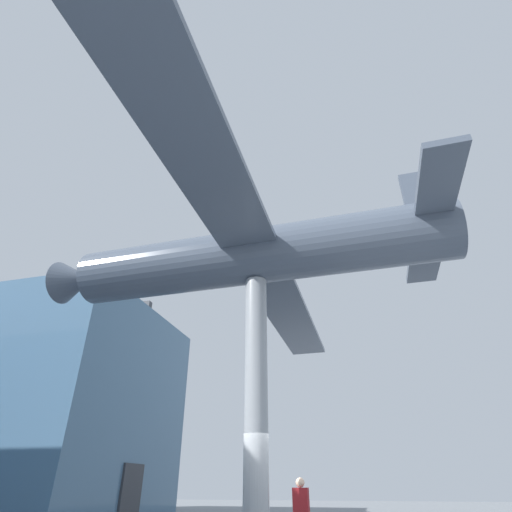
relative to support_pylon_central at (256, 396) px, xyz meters
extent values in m
cube|color=slate|center=(8.99, 14.69, 1.72)|extent=(10.85, 12.46, 10.27)
cube|color=#383A3F|center=(8.99, 14.69, 7.16)|extent=(0.36, 11.84, 0.60)
cube|color=#383A3F|center=(8.99, 8.40, -2.26)|extent=(1.80, 0.12, 2.30)
cylinder|color=#999EA3|center=(0.00, 0.00, 0.00)|extent=(0.63, 0.63, 6.82)
cylinder|color=#4C5666|center=(0.00, 0.00, 4.30)|extent=(1.99, 11.98, 1.78)
cube|color=#4C5666|center=(0.00, 0.00, 4.30)|extent=(21.79, 2.12, 0.18)
cube|color=#4C5666|center=(-0.09, -5.26, 4.44)|extent=(6.98, 1.12, 0.18)
cube|color=#4C5666|center=(-0.09, -5.26, 5.49)|extent=(0.20, 1.10, 2.02)
cone|color=#4C5666|center=(0.11, 6.64, 4.30)|extent=(1.54, 1.36, 1.52)
sphere|color=black|center=(0.13, 7.49, 4.30)|extent=(0.44, 0.44, 0.44)
cube|color=maroon|center=(1.30, -0.86, -2.38)|extent=(0.25, 0.41, 0.57)
sphere|color=beige|center=(1.30, -0.86, -1.98)|extent=(0.23, 0.23, 0.23)
camera|label=1|loc=(-10.66, -2.75, -2.06)|focal=28.00mm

